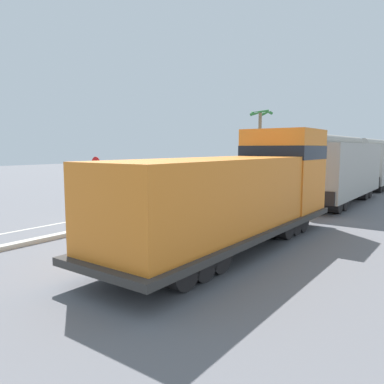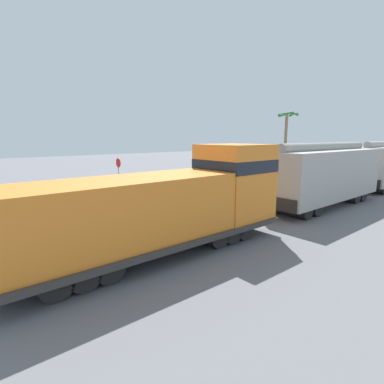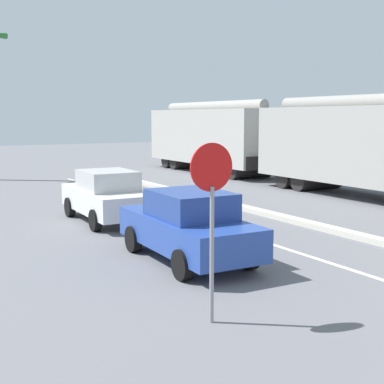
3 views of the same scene
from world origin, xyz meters
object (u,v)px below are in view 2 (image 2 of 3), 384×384
Objects in this scene: parked_car_white at (212,177)px; stop_sign at (118,169)px; locomotive at (173,207)px; palm_tree_near at (286,129)px; parked_car_blue at (165,182)px; hopper_car_lead at (324,175)px; cyclist at (155,203)px.

stop_sign reaches higher than parked_car_white.
palm_tree_near is (-12.26, 26.43, 3.67)m from locomotive.
palm_tree_near reaches higher than parked_car_blue.
stop_sign is at bearing -100.74° from parked_car_white.
hopper_car_lead is 2.50× the size of parked_car_white.
parked_car_blue is at bearing 146.75° from locomotive.
stop_sign is at bearing 163.01° from locomotive.
hopper_car_lead is at bearing 23.61° from parked_car_blue.
palm_tree_near is (0.41, 22.56, 3.44)m from stop_sign.
locomotive reaches higher than cyclist.
parked_car_blue is 8.15m from cyclist.
hopper_car_lead is at bearing 33.17° from stop_sign.
hopper_car_lead is 11.09m from parked_car_white.
locomotive is 5.34m from cyclist.
locomotive is 2.73× the size of parked_car_blue.
palm_tree_near reaches higher than hopper_car_lead.
parked_car_white is (-11.01, 12.65, -0.98)m from locomotive.
parked_car_white is 14.60m from palm_tree_near.
palm_tree_near is (-12.26, 14.28, 3.39)m from hopper_car_lead.
locomotive is 29.37m from palm_tree_near.
parked_car_blue is 1.48× the size of stop_sign.
hopper_car_lead is at bearing -49.35° from palm_tree_near.
parked_car_blue is (-11.13, -4.86, -1.26)m from hopper_car_lead.
stop_sign reaches higher than parked_car_blue.
parked_car_white is at bearing -84.82° from palm_tree_near.
stop_sign is (-7.91, 1.67, 1.21)m from cyclist.
locomotive is 6.77× the size of cyclist.
locomotive is 2.73× the size of parked_car_white.
locomotive reaches higher than parked_car_blue.
cyclist reaches higher than parked_car_blue.
locomotive is at bearing -48.95° from parked_car_white.
palm_tree_near is (-7.49, 24.23, 4.65)m from cyclist.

